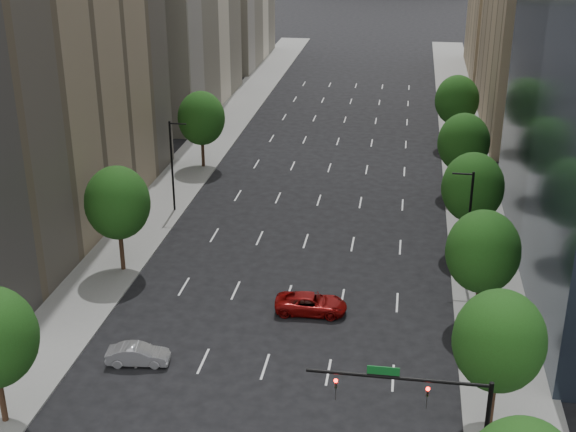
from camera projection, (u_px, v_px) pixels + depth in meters
The scene contains 17 objects.
sidewalk_left at pixel (138, 230), 71.60m from camera, with size 6.00×200.00×0.15m, color slate.
sidewalk_right at pixel (484, 252), 67.20m from camera, with size 6.00×200.00×0.15m, color slate.
filler_left at pixel (224, 10), 138.74m from camera, with size 14.00×26.00×18.00m, color beige.
parking_tan_right at pixel (550, 10), 96.53m from camera, with size 14.00×30.00×30.00m, color #8C7759.
filler_right at pixel (515, 25), 129.31m from camera, with size 14.00×26.00×16.00m, color #8C7759.
tree_right_1 at pixel (499, 341), 43.35m from camera, with size 5.20×5.20×8.75m.
tree_right_2 at pixel (483, 252), 54.34m from camera, with size 5.20×5.20×8.61m.
tree_right_3 at pixel (473, 188), 65.16m from camera, with size 5.20×5.20×8.89m.
tree_right_4 at pixel (464, 143), 78.09m from camera, with size 5.20×5.20×8.46m.
tree_right_5 at pixel (457, 100), 92.56m from camera, with size 5.20×5.20×8.75m.
tree_left_1 at pixel (117, 203), 61.82m from camera, with size 5.20×5.20×8.97m.
tree_left_2 at pixel (201, 118), 85.62m from camera, with size 5.20×5.20×8.68m.
streetlight_rn at pixel (468, 222), 61.09m from camera, with size 1.70×0.20×9.00m.
streetlight_ln at pixel (173, 164), 74.02m from camera, with size 1.70×0.20×9.00m.
traffic_signal at pixel (437, 409), 38.60m from camera, with size 9.12×0.40×7.38m.
car_silver at pixel (138, 355), 51.30m from camera, with size 1.44×4.12×1.36m, color #999A9E.
car_red_far at pixel (311, 304), 57.48m from camera, with size 2.44×5.28×1.47m, color maroon.
Camera 1 is at (8.16, -2.65, 28.92)m, focal length 48.82 mm.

